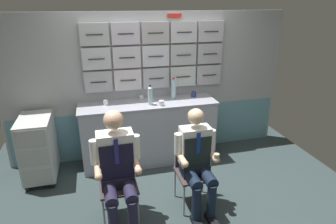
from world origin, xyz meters
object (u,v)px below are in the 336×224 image
Objects in this scene: paper_cup_blue at (106,102)px; folding_chair_right at (192,163)px; water_bottle_tall at (173,89)px; folding_chair_left at (117,174)px; crew_member_right at (197,158)px; service_trolley at (38,147)px; crew_member_left at (117,166)px.

folding_chair_right is at bearing -50.75° from paper_cup_blue.
water_bottle_tall is at bearing 85.36° from folding_chair_right.
crew_member_right is (0.88, -0.15, 0.15)m from folding_chair_left.
service_trolley is 1.07× the size of folding_chair_right.
service_trolley reaches higher than folding_chair_right.
water_bottle_tall is (0.97, 1.33, 0.37)m from crew_member_left.
water_bottle_tall reaches higher than service_trolley.
service_trolley is at bearing 152.71° from folding_chair_right.
crew_member_right reaches higher than folding_chair_right.
service_trolley is 1.34m from folding_chair_left.
paper_cup_blue is (-0.99, -0.06, -0.11)m from water_bottle_tall.
crew_member_left is 1.55× the size of folding_chair_right.
crew_member_left reaches higher than service_trolley.
crew_member_right reaches higher than folding_chair_left.
crew_member_right is 3.86× the size of water_bottle_tall.
crew_member_right is at bearing 0.74° from crew_member_left.
folding_chair_left is 1.21m from paper_cup_blue.
folding_chair_right is 1.49m from paper_cup_blue.
paper_cup_blue reaches higher than service_trolley.
folding_chair_left is at bearing 90.98° from crew_member_left.
water_bottle_tall is 1.00m from paper_cup_blue.
folding_chair_right is 1.30m from water_bottle_tall.
folding_chair_left is at bearing 170.58° from crew_member_right.
service_trolley is 2.05m from folding_chair_right.
crew_member_left reaches higher than water_bottle_tall.
paper_cup_blue is at bearing 129.25° from folding_chair_right.
paper_cup_blue is at bearing -176.54° from water_bottle_tall.
water_bottle_tall is at bearing 85.99° from crew_member_right.
service_trolley is 11.64× the size of paper_cup_blue.
folding_chair_left is (0.94, -0.96, 0.03)m from service_trolley.
crew_member_right is 15.99× the size of paper_cup_blue.
crew_member_right is (0.88, 0.01, -0.05)m from crew_member_left.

